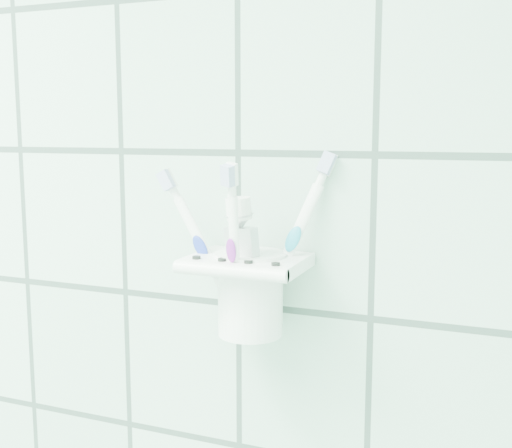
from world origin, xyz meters
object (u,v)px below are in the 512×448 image
toothbrush_pink (242,239)px  cup (250,290)px  toothpaste_tube (250,254)px  toothbrush_blue (255,234)px  toothbrush_orange (237,244)px  holder_bracket (248,264)px

toothbrush_pink → cup: bearing=28.3°
toothbrush_pink → toothpaste_tube: (0.01, -0.00, -0.01)m
cup → toothpaste_tube: toothpaste_tube is taller
toothpaste_tube → toothbrush_blue: bearing=21.4°
cup → toothbrush_orange: 0.06m
toothbrush_orange → toothpaste_tube: toothbrush_orange is taller
toothbrush_pink → toothpaste_tube: toothbrush_pink is taller
holder_bracket → toothbrush_orange: (-0.01, -0.01, 0.02)m
cup → toothbrush_blue: 0.06m
toothbrush_pink → toothpaste_tube: size_ratio=1.27×
toothbrush_pink → toothbrush_orange: 0.01m
holder_bracket → toothbrush_pink: 0.03m
holder_bracket → cup: 0.03m
holder_bracket → toothbrush_pink: size_ratio=0.66×
toothbrush_blue → toothpaste_tube: (-0.01, -0.00, -0.02)m
cup → toothpaste_tube: (0.00, -0.01, 0.04)m
cup → toothpaste_tube: bearing=-71.4°
cup → toothbrush_pink: bearing=-149.9°
toothbrush_orange → holder_bracket: bearing=82.7°
holder_bracket → cup: (0.00, 0.00, -0.03)m
holder_bracket → toothbrush_blue: 0.03m
toothbrush_orange → toothbrush_pink: bearing=106.9°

